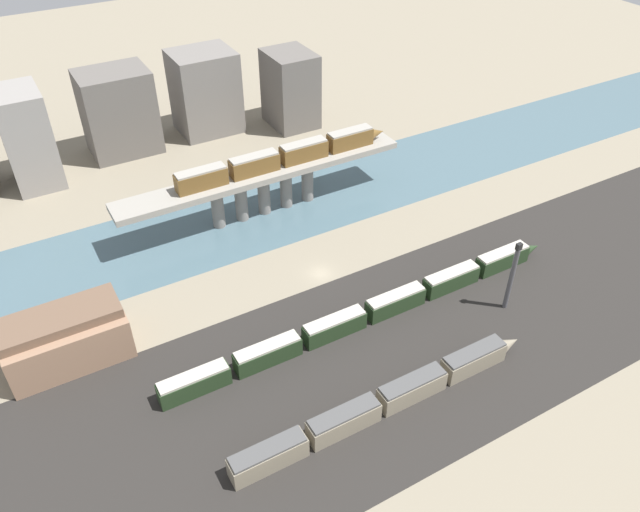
% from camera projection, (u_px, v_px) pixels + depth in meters
% --- Properties ---
extents(ground_plane, '(400.00, 400.00, 0.00)m').
position_uv_depth(ground_plane, '(320.00, 273.00, 118.83)').
color(ground_plane, gray).
extents(railbed_yard, '(280.00, 42.00, 0.01)m').
position_uv_depth(railbed_yard, '(393.00, 354.00, 102.35)').
color(railbed_yard, '#282623').
rests_on(railbed_yard, ground).
extents(river_water, '(320.00, 26.45, 0.01)m').
position_uv_depth(river_water, '(265.00, 212.00, 135.55)').
color(river_water, '#47606B').
rests_on(river_water, ground).
extents(bridge, '(63.18, 7.24, 10.20)m').
position_uv_depth(bridge, '(263.00, 181.00, 130.74)').
color(bridge, gray).
rests_on(bridge, ground).
extents(train_on_bridge, '(48.59, 3.08, 3.99)m').
position_uv_depth(train_on_bridge, '(285.00, 156.00, 130.19)').
color(train_on_bridge, brown).
rests_on(train_on_bridge, bridge).
extents(train_yard_near, '(51.26, 3.00, 3.82)m').
position_uv_depth(train_yard_near, '(386.00, 401.00, 92.38)').
color(train_yard_near, gray).
rests_on(train_yard_near, ground).
extents(train_yard_mid, '(77.52, 2.75, 3.70)m').
position_uv_depth(train_yard_mid, '(372.00, 312.00, 107.75)').
color(train_yard_mid, '#23381E').
rests_on(train_yard_mid, ground).
extents(warehouse_building, '(18.80, 10.78, 9.21)m').
position_uv_depth(warehouse_building, '(65.00, 337.00, 99.32)').
color(warehouse_building, '#937056').
rests_on(warehouse_building, ground).
extents(signal_tower, '(1.00, 0.85, 14.05)m').
position_uv_depth(signal_tower, '(512.00, 277.00, 107.12)').
color(signal_tower, '#4C4C51').
rests_on(signal_tower, ground).
extents(city_block_left, '(10.06, 13.80, 22.19)m').
position_uv_depth(city_block_left, '(27.00, 138.00, 138.95)').
color(city_block_left, gray).
rests_on(city_block_left, ground).
extents(city_block_center, '(16.60, 12.75, 20.51)m').
position_uv_depth(city_block_center, '(119.00, 112.00, 151.57)').
color(city_block_center, '#605B56').
rests_on(city_block_center, ground).
extents(city_block_right, '(15.58, 13.30, 20.94)m').
position_uv_depth(city_block_right, '(205.00, 92.00, 160.70)').
color(city_block_right, slate).
rests_on(city_block_right, ground).
extents(city_block_far_right, '(11.25, 13.62, 19.55)m').
position_uv_depth(city_block_far_right, '(290.00, 89.00, 163.80)').
color(city_block_far_right, '#605B56').
rests_on(city_block_far_right, ground).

